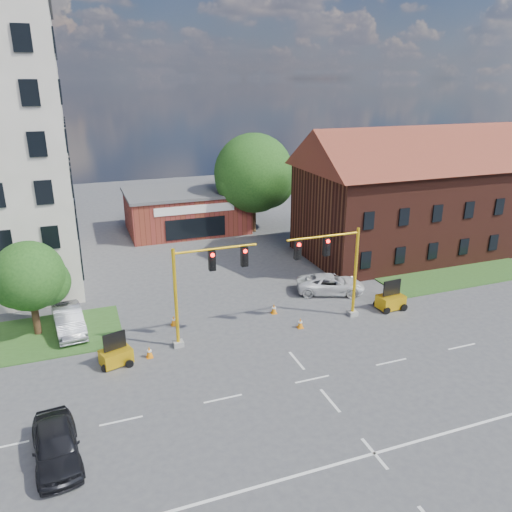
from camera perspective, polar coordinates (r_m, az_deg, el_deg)
name	(u,v)px	position (r m, az deg, el deg)	size (l,w,h in m)	color
ground	(312,379)	(27.73, 6.45, -13.82)	(120.00, 120.00, 0.00)	#464648
grass_verge_ne	(462,276)	(43.94, 22.49, -2.17)	(14.00, 4.00, 0.08)	#2D501E
lane_markings	(340,412)	(25.59, 9.56, -17.19)	(60.00, 36.00, 0.01)	white
brick_shop	(186,210)	(53.26, -7.97, 5.22)	(12.40, 8.40, 4.30)	maroon
townhouse_row	(416,188)	(47.42, 17.79, 7.38)	(21.00, 11.00, 11.50)	#481E15
tree_large	(257,175)	(51.63, 0.15, 9.20)	(8.47, 8.06, 10.19)	#3E2A16
tree_nw_front	(33,278)	(33.26, -24.10, -2.28)	(4.50, 4.29, 6.11)	#3E2A16
signal_mast_west	(203,282)	(29.53, -6.11, -3.00)	(5.30, 0.60, 6.20)	gray
signal_mast_east	(334,264)	(32.56, 8.89, -0.94)	(5.30, 0.60, 6.20)	gray
trailer_west	(116,355)	(29.58, -15.72, -10.84)	(1.92, 1.56, 1.89)	yellow
trailer_east	(391,300)	(36.14, 15.14, -4.91)	(1.88, 1.33, 2.05)	yellow
cone_a	(149,352)	(29.92, -12.10, -10.69)	(0.40, 0.40, 0.70)	orange
cone_b	(174,320)	(33.22, -9.39, -7.29)	(0.40, 0.40, 0.70)	orange
cone_c	(300,323)	(32.59, 5.08, -7.64)	(0.40, 0.40, 0.70)	orange
cone_d	(274,309)	(34.37, 2.06, -6.06)	(0.40, 0.40, 0.70)	orange
pickup_white	(331,284)	(37.83, 8.52, -3.18)	(2.33, 5.06, 1.41)	white
sedan_dark	(56,445)	(23.82, -21.89, -19.37)	(1.83, 4.55, 1.55)	black
sedan_silver_front	(69,320)	(33.98, -20.63, -6.88)	(1.68, 4.81, 1.58)	#95969C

